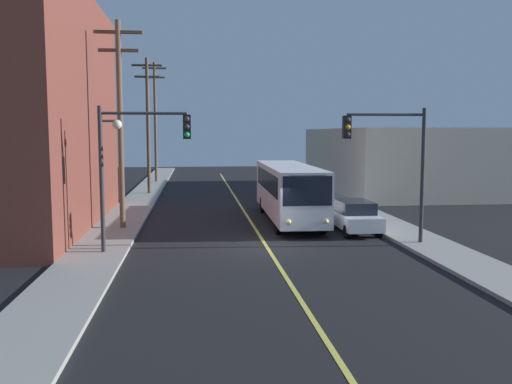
{
  "coord_description": "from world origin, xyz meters",
  "views": [
    {
      "loc": [
        -3.14,
        -24.15,
        5.05
      ],
      "look_at": [
        0.0,
        4.35,
        2.0
      ],
      "focal_mm": 39.01,
      "sensor_mm": 36.0,
      "label": 1
    }
  ],
  "objects_px": {
    "traffic_signal_left_corner": "(139,151)",
    "street_lamp_left": "(107,164)",
    "city_bus": "(288,189)",
    "utility_pole_near": "(120,116)",
    "fire_hydrant": "(366,209)",
    "utility_pole_mid": "(148,120)",
    "utility_pole_far": "(155,117)",
    "parked_car_white": "(354,216)",
    "traffic_signal_right_corner": "(390,150)"
  },
  "relations": [
    {
      "from": "traffic_signal_left_corner",
      "to": "fire_hydrant",
      "type": "relative_size",
      "value": 7.14
    },
    {
      "from": "utility_pole_near",
      "to": "street_lamp_left",
      "type": "bearing_deg",
      "value": -89.11
    },
    {
      "from": "fire_hydrant",
      "to": "street_lamp_left",
      "type": "bearing_deg",
      "value": -150.93
    },
    {
      "from": "utility_pole_near",
      "to": "traffic_signal_right_corner",
      "type": "relative_size",
      "value": 1.76
    },
    {
      "from": "utility_pole_near",
      "to": "fire_hydrant",
      "type": "xyz_separation_m",
      "value": [
        13.76,
        2.25,
        -5.35
      ]
    },
    {
      "from": "utility_pole_far",
      "to": "city_bus",
      "type": "bearing_deg",
      "value": -70.18
    },
    {
      "from": "city_bus",
      "to": "utility_pole_near",
      "type": "distance_m",
      "value": 10.24
    },
    {
      "from": "city_bus",
      "to": "street_lamp_left",
      "type": "relative_size",
      "value": 2.22
    },
    {
      "from": "parked_car_white",
      "to": "street_lamp_left",
      "type": "distance_m",
      "value": 12.57
    },
    {
      "from": "utility_pole_far",
      "to": "street_lamp_left",
      "type": "xyz_separation_m",
      "value": [
        0.22,
        -33.21,
        -2.9
      ]
    },
    {
      "from": "traffic_signal_right_corner",
      "to": "fire_hydrant",
      "type": "xyz_separation_m",
      "value": [
        1.44,
        7.72,
        -3.72
      ]
    },
    {
      "from": "traffic_signal_right_corner",
      "to": "utility_pole_near",
      "type": "bearing_deg",
      "value": 156.07
    },
    {
      "from": "city_bus",
      "to": "parked_car_white",
      "type": "xyz_separation_m",
      "value": [
        2.71,
        -4.11,
        -0.98
      ]
    },
    {
      "from": "city_bus",
      "to": "utility_pole_far",
      "type": "height_order",
      "value": "utility_pole_far"
    },
    {
      "from": "utility_pole_near",
      "to": "traffic_signal_left_corner",
      "type": "distance_m",
      "value": 6.37
    },
    {
      "from": "parked_car_white",
      "to": "traffic_signal_left_corner",
      "type": "distance_m",
      "value": 11.62
    },
    {
      "from": "city_bus",
      "to": "utility_pole_far",
      "type": "distance_m",
      "value": 27.7
    },
    {
      "from": "parked_car_white",
      "to": "utility_pole_far",
      "type": "bearing_deg",
      "value": 111.88
    },
    {
      "from": "parked_car_white",
      "to": "traffic_signal_right_corner",
      "type": "height_order",
      "value": "traffic_signal_right_corner"
    },
    {
      "from": "utility_pole_far",
      "to": "traffic_signal_right_corner",
      "type": "bearing_deg",
      "value": -69.5
    },
    {
      "from": "city_bus",
      "to": "traffic_signal_left_corner",
      "type": "distance_m",
      "value": 11.44
    },
    {
      "from": "city_bus",
      "to": "street_lamp_left",
      "type": "distance_m",
      "value": 11.93
    },
    {
      "from": "utility_pole_far",
      "to": "fire_hydrant",
      "type": "height_order",
      "value": "utility_pole_far"
    },
    {
      "from": "utility_pole_far",
      "to": "fire_hydrant",
      "type": "bearing_deg",
      "value": -61.51
    },
    {
      "from": "parked_car_white",
      "to": "utility_pole_mid",
      "type": "xyz_separation_m",
      "value": [
        -11.79,
        18.7,
        5.27
      ]
    },
    {
      "from": "traffic_signal_left_corner",
      "to": "street_lamp_left",
      "type": "bearing_deg",
      "value": 156.41
    },
    {
      "from": "utility_pole_near",
      "to": "utility_pole_mid",
      "type": "height_order",
      "value": "utility_pole_mid"
    },
    {
      "from": "fire_hydrant",
      "to": "traffic_signal_right_corner",
      "type": "bearing_deg",
      "value": -100.56
    },
    {
      "from": "utility_pole_mid",
      "to": "utility_pole_far",
      "type": "xyz_separation_m",
      "value": [
        -0.17,
        11.06,
        0.53
      ]
    },
    {
      "from": "utility_pole_far",
      "to": "street_lamp_left",
      "type": "relative_size",
      "value": 2.17
    },
    {
      "from": "utility_pole_mid",
      "to": "traffic_signal_left_corner",
      "type": "xyz_separation_m",
      "value": [
        1.47,
        -22.77,
        -1.81
      ]
    },
    {
      "from": "street_lamp_left",
      "to": "fire_hydrant",
      "type": "relative_size",
      "value": 6.55
    },
    {
      "from": "utility_pole_far",
      "to": "street_lamp_left",
      "type": "distance_m",
      "value": 33.34
    },
    {
      "from": "utility_pole_mid",
      "to": "utility_pole_far",
      "type": "bearing_deg",
      "value": 90.87
    },
    {
      "from": "fire_hydrant",
      "to": "utility_pole_near",
      "type": "bearing_deg",
      "value": -170.72
    },
    {
      "from": "traffic_signal_left_corner",
      "to": "utility_pole_far",
      "type": "bearing_deg",
      "value": 92.77
    },
    {
      "from": "utility_pole_mid",
      "to": "utility_pole_far",
      "type": "distance_m",
      "value": 11.08
    },
    {
      "from": "utility_pole_near",
      "to": "traffic_signal_left_corner",
      "type": "height_order",
      "value": "utility_pole_near"
    },
    {
      "from": "city_bus",
      "to": "traffic_signal_right_corner",
      "type": "xyz_separation_m",
      "value": [
        3.21,
        -7.67,
        2.49
      ]
    },
    {
      "from": "parked_car_white",
      "to": "traffic_signal_right_corner",
      "type": "bearing_deg",
      "value": -81.92
    },
    {
      "from": "city_bus",
      "to": "utility_pole_far",
      "type": "relative_size",
      "value": 1.02
    },
    {
      "from": "city_bus",
      "to": "utility_pole_near",
      "type": "bearing_deg",
      "value": -166.43
    },
    {
      "from": "traffic_signal_left_corner",
      "to": "street_lamp_left",
      "type": "xyz_separation_m",
      "value": [
        -1.42,
        0.62,
        -0.56
      ]
    },
    {
      "from": "city_bus",
      "to": "street_lamp_left",
      "type": "xyz_separation_m",
      "value": [
        -9.03,
        -7.55,
        1.92
      ]
    },
    {
      "from": "utility_pole_far",
      "to": "utility_pole_mid",
      "type": "bearing_deg",
      "value": -89.13
    },
    {
      "from": "utility_pole_near",
      "to": "utility_pole_far",
      "type": "xyz_separation_m",
      "value": [
        -0.14,
        27.86,
        0.71
      ]
    },
    {
      "from": "parked_car_white",
      "to": "street_lamp_left",
      "type": "height_order",
      "value": "street_lamp_left"
    },
    {
      "from": "parked_car_white",
      "to": "utility_pole_near",
      "type": "bearing_deg",
      "value": 170.82
    },
    {
      "from": "utility_pole_near",
      "to": "fire_hydrant",
      "type": "bearing_deg",
      "value": 9.28
    },
    {
      "from": "utility_pole_near",
      "to": "utility_pole_far",
      "type": "height_order",
      "value": "utility_pole_far"
    }
  ]
}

